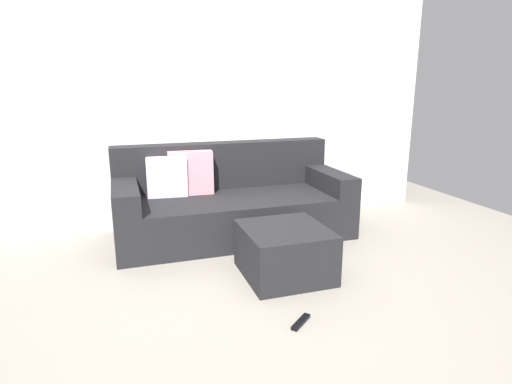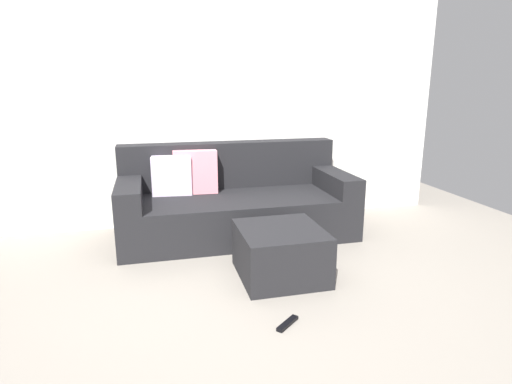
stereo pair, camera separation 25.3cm
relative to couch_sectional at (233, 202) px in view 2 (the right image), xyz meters
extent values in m
plane|color=gray|center=(-0.20, -1.53, -0.32)|extent=(6.72, 6.72, 0.00)
cube|color=silver|center=(-0.20, 0.46, 0.97)|extent=(5.17, 0.10, 2.58)
cube|color=black|center=(0.02, -0.08, -0.12)|extent=(2.21, 0.98, 0.40)
cube|color=black|center=(0.02, 0.30, 0.32)|extent=(2.21, 0.22, 0.46)
cube|color=black|center=(-0.97, -0.08, 0.18)|extent=(0.22, 0.98, 0.19)
cube|color=black|center=(1.01, -0.08, 0.18)|extent=(0.22, 0.98, 0.19)
cube|color=silver|center=(-0.58, 0.11, 0.27)|extent=(0.39, 0.19, 0.37)
cube|color=pink|center=(-0.35, 0.11, 0.29)|extent=(0.43, 0.18, 0.42)
cube|color=black|center=(0.16, -1.07, -0.12)|extent=(0.63, 0.66, 0.38)
cube|color=black|center=(-0.01, -1.75, -0.30)|extent=(0.18, 0.16, 0.02)
camera|label=1|loc=(-1.01, -3.90, 1.13)|focal=29.84mm
camera|label=2|loc=(-0.77, -3.97, 1.13)|focal=29.84mm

